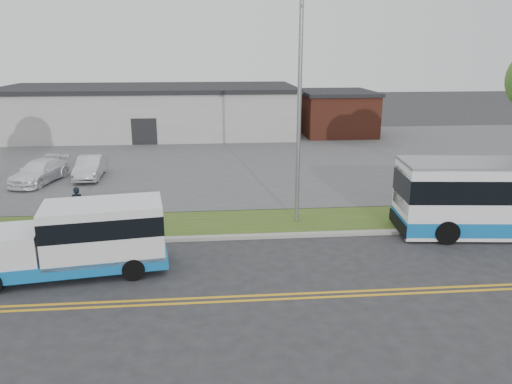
{
  "coord_description": "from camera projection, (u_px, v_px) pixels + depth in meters",
  "views": [
    {
      "loc": [
        -0.71,
        -18.01,
        7.52
      ],
      "look_at": [
        1.14,
        2.4,
        1.6
      ],
      "focal_mm": 35.0,
      "sensor_mm": 36.0,
      "label": 1
    }
  ],
  "objects": [
    {
      "name": "curb",
      "position": [
        231.0,
        237.0,
        20.41
      ],
      "size": [
        80.0,
        0.3,
        0.15
      ],
      "primitive_type": "cube",
      "color": "#9E9B93",
      "rests_on": "ground"
    },
    {
      "name": "parked_car_b",
      "position": [
        39.0,
        172.0,
        28.47
      ],
      "size": [
        2.81,
        4.68,
        1.27
      ],
      "primitive_type": "imported",
      "rotation": [
        0.0,
        0.0,
        -0.25
      ],
      "color": "white",
      "rests_on": "parking_lot"
    },
    {
      "name": "streetlight_near",
      "position": [
        300.0,
        105.0,
        20.8
      ],
      "size": [
        0.35,
        1.53,
        9.5
      ],
      "color": "gray",
      "rests_on": "verge"
    },
    {
      "name": "lane_line_north",
      "position": [
        238.0,
        296.0,
        15.69
      ],
      "size": [
        70.0,
        0.12,
        0.01
      ],
      "primitive_type": "cube",
      "color": "gold",
      "rests_on": "ground"
    },
    {
      "name": "commercial_building",
      "position": [
        151.0,
        111.0,
        44.08
      ],
      "size": [
        25.4,
        10.4,
        4.35
      ],
      "color": "#9E9E99",
      "rests_on": "ground"
    },
    {
      "name": "pedestrian",
      "position": [
        78.0,
        204.0,
        22.03
      ],
      "size": [
        0.58,
        0.38,
        1.58
      ],
      "primitive_type": "imported",
      "rotation": [
        0.0,
        0.0,
        3.14
      ],
      "color": "black",
      "rests_on": "verge"
    },
    {
      "name": "lane_line_south",
      "position": [
        238.0,
        301.0,
        15.41
      ],
      "size": [
        70.0,
        0.12,
        0.01
      ],
      "primitive_type": "cube",
      "color": "gold",
      "rests_on": "ground"
    },
    {
      "name": "shuttle_bus",
      "position": [
        85.0,
        237.0,
        17.03
      ],
      "size": [
        6.67,
        2.98,
        2.47
      ],
      "rotation": [
        0.0,
        0.0,
        0.15
      ],
      "color": "#0F63AC",
      "rests_on": "ground"
    },
    {
      "name": "parked_car_a",
      "position": [
        90.0,
        167.0,
        29.52
      ],
      "size": [
        1.46,
        3.93,
        1.28
      ],
      "primitive_type": "imported",
      "rotation": [
        0.0,
        0.0,
        0.03
      ],
      "color": "#B7BABF",
      "rests_on": "parking_lot"
    },
    {
      "name": "parking_lot",
      "position": [
        222.0,
        157.0,
        35.63
      ],
      "size": [
        80.0,
        25.0,
        0.1
      ],
      "primitive_type": "cube",
      "color": "#4C4C4F",
      "rests_on": "ground"
    },
    {
      "name": "ground",
      "position": [
        232.0,
        249.0,
        19.38
      ],
      "size": [
        140.0,
        140.0,
        0.0
      ],
      "primitive_type": "plane",
      "color": "#28282B",
      "rests_on": "ground"
    },
    {
      "name": "grocery_bag_left",
      "position": [
        71.0,
        220.0,
        21.94
      ],
      "size": [
        0.32,
        0.32,
        0.32
      ],
      "primitive_type": "sphere",
      "color": "white",
      "rests_on": "verge"
    },
    {
      "name": "verge",
      "position": [
        229.0,
        223.0,
        22.14
      ],
      "size": [
        80.0,
        3.3,
        0.1
      ],
      "primitive_type": "cube",
      "color": "#374E1A",
      "rests_on": "ground"
    },
    {
      "name": "brick_wing",
      "position": [
        336.0,
        113.0,
        44.62
      ],
      "size": [
        6.3,
        7.3,
        3.9
      ],
      "color": "brown",
      "rests_on": "ground"
    },
    {
      "name": "grocery_bag_right",
      "position": [
        87.0,
        216.0,
        22.47
      ],
      "size": [
        0.32,
        0.32,
        0.32
      ],
      "primitive_type": "sphere",
      "color": "white",
      "rests_on": "verge"
    }
  ]
}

